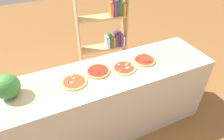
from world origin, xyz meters
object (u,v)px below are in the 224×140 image
pizza_pepperoni_3 (144,60)px  pizza_pepperoni_1 (98,71)px  pizza_mushroom_2 (124,68)px  pizza_mushroom_0 (74,82)px  watermelon (7,86)px  bookshelf (108,36)px

pizza_pepperoni_3 → pizza_pepperoni_1: bearing=177.1°
pizza_mushroom_2 → pizza_mushroom_0: bearing=179.7°
pizza_pepperoni_1 → pizza_mushroom_2: pizza_pepperoni_1 is taller
pizza_mushroom_0 → watermelon: bearing=173.8°
pizza_pepperoni_1 → pizza_mushroom_2: size_ratio=0.99×
pizza_mushroom_0 → bookshelf: 1.48m
pizza_pepperoni_1 → watermelon: (-0.92, 0.00, 0.11)m
watermelon → bookshelf: (1.53, 1.09, -0.32)m
pizza_mushroom_0 → pizza_mushroom_2: pizza_mushroom_2 is taller
pizza_mushroom_0 → watermelon: 0.63m
pizza_pepperoni_1 → pizza_pepperoni_3: size_ratio=1.00×
pizza_mushroom_0 → bookshelf: size_ratio=0.17×
pizza_pepperoni_1 → pizza_mushroom_0: bearing=-168.2°
pizza_mushroom_2 → pizza_pepperoni_3: size_ratio=1.01×
pizza_mushroom_0 → bookshelf: bearing=52.0°
bookshelf → watermelon: bearing=-144.4°
pizza_mushroom_0 → pizza_pepperoni_3: 0.89m
pizza_pepperoni_3 → bookshelf: bearing=89.2°
pizza_pepperoni_3 → watermelon: size_ratio=1.09×
pizza_pepperoni_1 → pizza_pepperoni_3: 0.59m
pizza_mushroom_0 → pizza_pepperoni_3: (0.89, 0.03, 0.00)m
pizza_pepperoni_3 → bookshelf: (0.02, 1.13, -0.21)m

